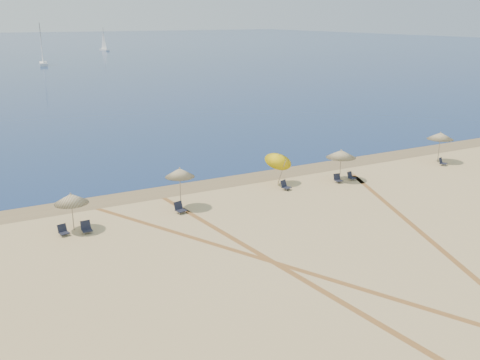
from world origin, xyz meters
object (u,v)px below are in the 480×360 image
object	(u,v)px
sailboat_0	(104,44)
umbrella_2	(180,173)
umbrella_3	(279,158)
umbrella_5	(440,136)
umbrella_4	(341,154)
chair_2	(86,228)
chair_5	(338,179)
sailboat_2	(42,53)
umbrella_1	(71,199)
chair_3	(180,208)
chair_6	(351,176)
chair_4	(285,186)
chair_1	(63,231)
chair_7	(442,162)

from	to	relation	value
sailboat_0	umbrella_2	bearing A→B (deg)	-113.40
umbrella_3	umbrella_5	xyz separation A→B (m)	(15.07, -1.00, 0.27)
umbrella_4	chair_2	size ratio (longest dim) A/B	3.54
umbrella_2	umbrella_3	world-z (taller)	umbrella_2
chair_5	sailboat_0	xyz separation A→B (m)	(25.45, 161.86, 2.11)
sailboat_2	chair_5	bearing A→B (deg)	-81.11
umbrella_1	umbrella_3	xyz separation A→B (m)	(14.88, 1.82, 0.04)
umbrella_1	chair_3	world-z (taller)	umbrella_1
umbrella_4	chair_6	world-z (taller)	umbrella_4
chair_5	chair_6	world-z (taller)	chair_5
umbrella_1	umbrella_3	bearing A→B (deg)	6.98
umbrella_2	umbrella_4	world-z (taller)	umbrella_2
chair_3	chair_4	size ratio (longest dim) A/B	0.99
chair_1	chair_4	bearing A→B (deg)	-7.93
chair_6	sailboat_2	world-z (taller)	sailboat_2
sailboat_0	umbrella_5	bearing A→B (deg)	-105.40
umbrella_4	sailboat_0	size ratio (longest dim) A/B	0.29
sailboat_2	chair_1	bearing A→B (deg)	-91.07
umbrella_3	chair_5	distance (m)	4.69
chair_1	chair_7	world-z (taller)	chair_7
umbrella_4	chair_5	world-z (taller)	umbrella_4
chair_5	chair_7	xyz separation A→B (m)	(10.44, -0.29, -0.00)
umbrella_1	sailboat_2	distance (m)	112.85
umbrella_4	chair_5	xyz separation A→B (m)	(-0.54, -0.44, -1.71)
chair_2	sailboat_2	xyz separation A→B (m)	(15.55, 112.43, 2.75)
umbrella_1	chair_3	xyz separation A→B (m)	(6.36, -0.27, -1.58)
chair_3	chair_4	xyz separation A→B (m)	(8.25, 0.79, -0.01)
umbrella_3	umbrella_5	size ratio (longest dim) A/B	1.03
chair_4	umbrella_5	bearing A→B (deg)	-19.39
chair_1	chair_6	world-z (taller)	chair_1
umbrella_2	sailboat_2	world-z (taller)	sailboat_2
chair_7	sailboat_2	world-z (taller)	sailboat_2
umbrella_4	chair_3	size ratio (longest dim) A/B	3.01
chair_3	chair_6	distance (m)	13.85
umbrella_4	sailboat_2	bearing A→B (deg)	91.74
umbrella_4	chair_2	world-z (taller)	umbrella_4
chair_7	chair_2	bearing A→B (deg)	158.55
umbrella_2	chair_6	world-z (taller)	umbrella_2
chair_3	sailboat_0	bearing A→B (deg)	63.92
umbrella_5	chair_2	distance (m)	29.50
umbrella_3	chair_6	world-z (taller)	umbrella_3
umbrella_5	chair_6	xyz separation A→B (m)	(-9.74, -0.63, -1.93)
chair_3	chair_6	size ratio (longest dim) A/B	1.13
umbrella_2	chair_3	world-z (taller)	umbrella_2
chair_3	chair_6	bearing A→B (deg)	-11.00
chair_7	chair_1	bearing A→B (deg)	158.05
chair_7	chair_3	bearing A→B (deg)	157.69
chair_2	chair_7	world-z (taller)	chair_2
umbrella_1	chair_2	bearing A→B (deg)	-53.67
umbrella_1	chair_7	xyz separation A→B (m)	(29.37, -0.15, -1.61)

